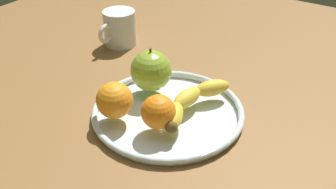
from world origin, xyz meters
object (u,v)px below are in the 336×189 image
banana (191,101)px  ambient_mug (119,28)px  apple (151,71)px  fruit_bowl (168,111)px  orange_back_left (115,100)px  orange_center (158,112)px

banana → ambient_mug: ambient_mug is taller
apple → ambient_mug: bearing=-126.2°
fruit_bowl → orange_back_left: size_ratio=4.32×
banana → ambient_mug: size_ratio=1.69×
orange_center → orange_back_left: bearing=-78.2°
apple → orange_center: size_ratio=1.48×
banana → apple: 10.75cm
fruit_bowl → ambient_mug: 33.81cm
orange_center → ambient_mug: (-24.80, -29.32, -0.33)cm
fruit_bowl → banana: size_ratio=1.45×
fruit_bowl → orange_back_left: 10.86cm
orange_back_left → ambient_mug: ambient_mug is taller
fruit_bowl → banana: (-2.24, 3.70, 2.51)cm
orange_center → ambient_mug: ambient_mug is taller
ambient_mug → orange_center: bearing=49.8°
banana → orange_back_left: bearing=-40.7°
ambient_mug → orange_back_left: bearing=38.2°
apple → orange_center: 12.66cm
fruit_bowl → orange_center: (5.62, 1.71, 3.98)cm
ambient_mug → apple: bearing=53.8°
fruit_bowl → ambient_mug: size_ratio=2.45×
orange_back_left → apple: bearing=179.5°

